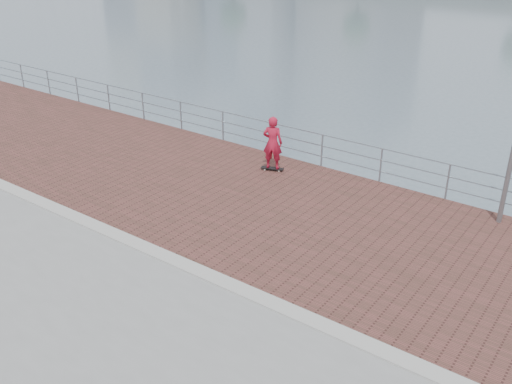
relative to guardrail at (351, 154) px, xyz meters
The scene contains 6 objects.
water 7.50m from the guardrail, 90.00° to the right, with size 400.00×400.00×0.00m, color slate.
brick_lane 3.47m from the guardrail, 90.00° to the right, with size 40.00×6.80×0.02m, color brown.
curb 7.03m from the guardrail, 90.00° to the right, with size 40.00×0.40×0.06m, color #B7B5AD.
guardrail is the anchor object (origin of this frame).
skateboard 2.52m from the guardrail, 149.69° to the right, with size 0.75×0.43×0.08m.
skateboarder 2.46m from the guardrail, 149.69° to the right, with size 0.62×0.41×1.71m, color red.
Camera 1 is at (7.35, -8.05, 7.27)m, focal length 40.00 mm.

